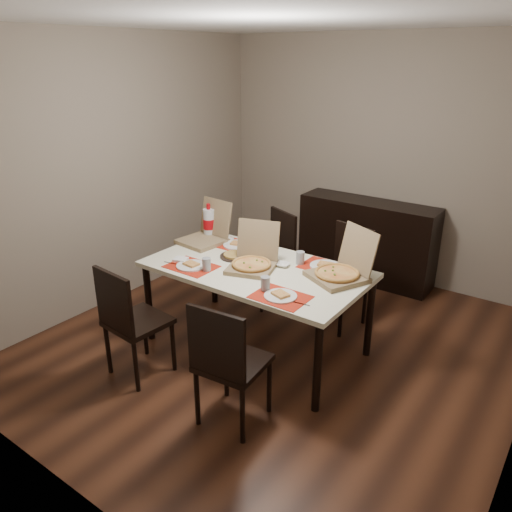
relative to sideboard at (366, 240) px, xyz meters
name	(u,v)px	position (x,y,z in m)	size (l,w,h in m)	color
ground	(278,347)	(0.00, -1.78, -0.46)	(3.80, 4.00, 0.02)	#482616
room_walls	(310,139)	(0.00, -1.35, 1.28)	(3.84, 4.02, 2.62)	gray
sideboard	(366,240)	(0.00, 0.00, 0.00)	(1.50, 0.40, 0.90)	black
dining_table	(256,275)	(-0.15, -1.89, 0.23)	(1.80, 1.00, 0.75)	#F1EECB
chair_near_left	(130,318)	(-0.69, -2.80, 0.06)	(0.46, 0.46, 0.93)	black
chair_near_right	(227,360)	(0.27, -2.80, 0.06)	(0.46, 0.46, 0.93)	black
chair_far_left	(273,253)	(-0.55, -1.04, 0.06)	(0.55, 0.55, 0.93)	black
chair_far_right	(344,271)	(0.24, -1.04, 0.06)	(0.50, 0.50, 0.93)	black
setting_near_left	(194,265)	(-0.57, -2.19, 0.32)	(0.46, 0.30, 0.11)	red
setting_near_right	(276,293)	(0.26, -2.22, 0.32)	(0.44, 0.30, 0.11)	red
setting_far_left	(240,244)	(-0.55, -1.59, 0.32)	(0.50, 0.30, 0.11)	red
setting_far_right	(319,264)	(0.25, -1.57, 0.32)	(0.50, 0.30, 0.11)	red
napkin_loose	(251,272)	(-0.12, -2.01, 0.31)	(0.12, 0.11, 0.02)	white
pizza_box_center	(253,262)	(-0.17, -1.92, 0.36)	(0.46, 0.49, 0.36)	olive
pizza_box_right	(340,271)	(0.51, -1.68, 0.36)	(0.53, 0.55, 0.39)	olive
pizza_box_left	(205,236)	(-0.89, -1.68, 0.36)	(0.41, 0.45, 0.37)	olive
faina_plate	(235,256)	(-0.43, -1.82, 0.31)	(0.26, 0.26, 0.03)	black
dip_bowl	(283,265)	(0.01, -1.74, 0.31)	(0.11, 0.11, 0.03)	white
soda_bottle	(209,223)	(-0.94, -1.56, 0.44)	(0.11, 0.11, 0.33)	silver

